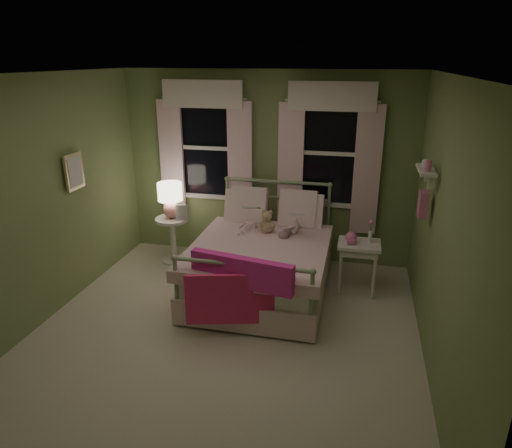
% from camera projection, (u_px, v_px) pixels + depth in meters
% --- Properties ---
extents(room_shell, '(4.20, 4.20, 4.20)m').
position_uv_depth(room_shell, '(221.00, 217.00, 4.35)').
color(room_shell, beige).
rests_on(room_shell, ground).
extents(bed, '(1.58, 2.04, 1.18)m').
position_uv_depth(bed, '(262.00, 262.00, 5.58)').
color(bed, white).
rests_on(bed, ground).
extents(pink_throw, '(1.10, 0.38, 0.71)m').
position_uv_depth(pink_throw, '(241.00, 283.00, 4.56)').
color(pink_throw, '#E92DA1').
rests_on(pink_throw, bed).
extents(child_left, '(0.28, 0.20, 0.71)m').
position_uv_depth(child_left, '(248.00, 208.00, 5.84)').
color(child_left, '#F7D1DD').
rests_on(child_left, bed).
extents(child_right, '(0.38, 0.33, 0.69)m').
position_uv_depth(child_right, '(291.00, 212.00, 5.73)').
color(child_right, '#F7D1DD').
rests_on(child_right, bed).
extents(book_left, '(0.21, 0.13, 0.26)m').
position_uv_depth(book_left, '(243.00, 211.00, 5.60)').
color(book_left, beige).
rests_on(book_left, child_left).
extents(book_right, '(0.21, 0.13, 0.26)m').
position_uv_depth(book_right, '(288.00, 218.00, 5.49)').
color(book_right, beige).
rests_on(book_right, child_right).
extents(teddy_bear, '(0.23, 0.18, 0.31)m').
position_uv_depth(teddy_bear, '(267.00, 223.00, 5.68)').
color(teddy_bear, tan).
rests_on(teddy_bear, bed).
extents(nightstand_left, '(0.46, 0.46, 0.65)m').
position_uv_depth(nightstand_left, '(173.00, 234.00, 6.37)').
color(nightstand_left, white).
rests_on(nightstand_left, ground).
extents(table_lamp, '(0.33, 0.33, 0.49)m').
position_uv_depth(table_lamp, '(170.00, 197.00, 6.18)').
color(table_lamp, pink).
rests_on(table_lamp, nightstand_left).
extents(book_nightstand, '(0.21, 0.25, 0.02)m').
position_uv_depth(book_nightstand, '(176.00, 220.00, 6.19)').
color(book_nightstand, beige).
rests_on(book_nightstand, nightstand_left).
extents(nightstand_right, '(0.50, 0.40, 0.64)m').
position_uv_depth(nightstand_right, '(359.00, 250.00, 5.49)').
color(nightstand_right, white).
rests_on(nightstand_right, ground).
extents(pink_toy, '(0.14, 0.19, 0.14)m').
position_uv_depth(pink_toy, '(351.00, 238.00, 5.45)').
color(pink_toy, pink).
rests_on(pink_toy, nightstand_right).
extents(bud_vase, '(0.06, 0.06, 0.28)m').
position_uv_depth(bud_vase, '(371.00, 231.00, 5.43)').
color(bud_vase, white).
rests_on(bud_vase, nightstand_right).
extents(window_left, '(1.34, 0.13, 1.96)m').
position_uv_depth(window_left, '(205.00, 143.00, 6.28)').
color(window_left, black).
rests_on(window_left, room_shell).
extents(window_right, '(1.34, 0.13, 1.96)m').
position_uv_depth(window_right, '(329.00, 148.00, 5.92)').
color(window_right, black).
rests_on(window_right, room_shell).
extents(wall_shelf, '(0.15, 0.50, 0.60)m').
position_uv_depth(wall_shelf, '(425.00, 187.00, 4.52)').
color(wall_shelf, white).
rests_on(wall_shelf, room_shell).
extents(framed_picture, '(0.03, 0.32, 0.42)m').
position_uv_depth(framed_picture, '(74.00, 172.00, 5.25)').
color(framed_picture, beige).
rests_on(framed_picture, room_shell).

